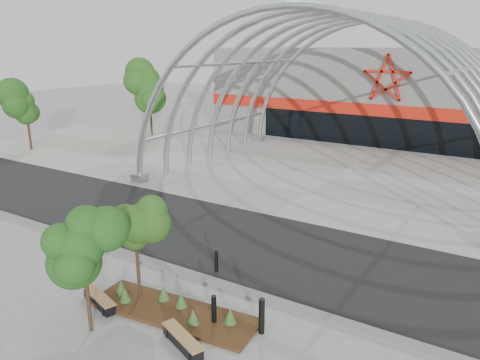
# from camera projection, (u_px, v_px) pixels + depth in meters

# --- Properties ---
(ground) EXTENTS (140.00, 140.00, 0.00)m
(ground) POSITION_uv_depth(u_px,v_px,m) (184.00, 270.00, 17.76)
(ground) COLOR gray
(ground) RESTS_ON ground
(road) EXTENTS (140.00, 7.00, 0.02)m
(road) POSITION_uv_depth(u_px,v_px,m) (234.00, 239.00, 20.59)
(road) COLOR black
(road) RESTS_ON ground
(forecourt) EXTENTS (60.00, 17.00, 0.04)m
(forecourt) POSITION_uv_depth(u_px,v_px,m) (335.00, 177.00, 30.33)
(forecourt) COLOR #A39D93
(forecourt) RESTS_ON ground
(kerb) EXTENTS (60.00, 0.50, 0.12)m
(kerb) POSITION_uv_depth(u_px,v_px,m) (180.00, 271.00, 17.54)
(kerb) COLOR slate
(kerb) RESTS_ON ground
(arena_building) EXTENTS (34.00, 15.24, 8.00)m
(arena_building) POSITION_uv_depth(u_px,v_px,m) (408.00, 92.00, 43.81)
(arena_building) COLOR slate
(arena_building) RESTS_ON ground
(vault_canopy) EXTENTS (20.80, 15.80, 20.36)m
(vault_canopy) POSITION_uv_depth(u_px,v_px,m) (335.00, 177.00, 30.33)
(vault_canopy) COLOR #9CA1A7
(vault_canopy) RESTS_ON ground
(planting_bed) EXTENTS (5.78, 2.29, 0.60)m
(planting_bed) POSITION_uv_depth(u_px,v_px,m) (171.00, 308.00, 14.92)
(planting_bed) COLOR #3A2411
(planting_bed) RESTS_ON ground
(street_tree_0) EXTENTS (1.63, 1.63, 3.71)m
(street_tree_0) POSITION_uv_depth(u_px,v_px,m) (83.00, 249.00, 13.27)
(street_tree_0) COLOR black
(street_tree_0) RESTS_ON ground
(street_tree_1) EXTENTS (1.43, 1.43, 3.39)m
(street_tree_1) POSITION_uv_depth(u_px,v_px,m) (136.00, 230.00, 15.19)
(street_tree_1) COLOR black
(street_tree_1) RESTS_ON ground
(bench_0) EXTENTS (1.82, 0.91, 0.37)m
(bench_0) POSITION_uv_depth(u_px,v_px,m) (99.00, 300.00, 15.34)
(bench_0) COLOR black
(bench_0) RESTS_ON ground
(bench_1) EXTENTS (1.83, 1.05, 0.38)m
(bench_1) POSITION_uv_depth(u_px,v_px,m) (183.00, 341.00, 13.21)
(bench_1) COLOR black
(bench_1) RESTS_ON ground
(bollard_0) EXTENTS (0.16, 0.16, 0.99)m
(bollard_0) POSITION_uv_depth(u_px,v_px,m) (80.00, 250.00, 18.29)
(bollard_0) COLOR black
(bollard_0) RESTS_ON ground
(bollard_1) EXTENTS (0.15, 0.15, 0.92)m
(bollard_1) POSITION_uv_depth(u_px,v_px,m) (87.00, 249.00, 18.49)
(bollard_1) COLOR black
(bollard_1) RESTS_ON ground
(bollard_2) EXTENTS (0.14, 0.14, 0.86)m
(bollard_2) POSITION_uv_depth(u_px,v_px,m) (216.00, 261.00, 17.54)
(bollard_2) COLOR black
(bollard_2) RESTS_ON ground
(bollard_3) EXTENTS (0.16, 0.16, 0.98)m
(bollard_3) POSITION_uv_depth(u_px,v_px,m) (214.00, 310.00, 14.17)
(bollard_3) COLOR black
(bollard_3) RESTS_ON ground
(bollard_4) EXTENTS (0.18, 0.18, 1.13)m
(bollard_4) POSITION_uv_depth(u_px,v_px,m) (262.00, 316.00, 13.74)
(bollard_4) COLOR black
(bollard_4) RESTS_ON ground
(bg_tree_0) EXTENTS (3.00, 3.00, 6.45)m
(bg_tree_0) POSITION_uv_depth(u_px,v_px,m) (149.00, 86.00, 42.98)
(bg_tree_0) COLOR black
(bg_tree_0) RESTS_ON ground
(bg_tree_2) EXTENTS (2.55, 2.55, 5.38)m
(bg_tree_2) POSITION_uv_depth(u_px,v_px,m) (25.00, 102.00, 37.13)
(bg_tree_2) COLOR black
(bg_tree_2) RESTS_ON ground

